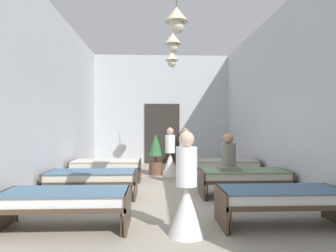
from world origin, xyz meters
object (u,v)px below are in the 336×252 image
bed_left_row_1 (92,177)px  bed_left_row_2 (106,165)px  bed_right_row_1 (244,176)px  nurse_mid_aisle (170,158)px  bed_right_row_2 (224,164)px  patient_seated_primary (228,157)px  bed_left_row_0 (65,200)px  bed_right_row_0 (280,197)px  nurse_near_aisle (185,164)px  nurse_far_aisle (187,198)px  potted_plant (156,152)px

bed_left_row_1 → bed_left_row_2: size_ratio=1.00×
bed_right_row_1 → nurse_mid_aisle: nurse_mid_aisle is taller
bed_right_row_2 → patient_seated_primary: bearing=-100.3°
bed_right_row_1 → bed_left_row_0: bearing=-149.9°
bed_right_row_0 → bed_left_row_2: (-3.28, 3.80, 0.00)m
bed_left_row_0 → bed_left_row_2: bearing=90.0°
bed_right_row_0 → nurse_mid_aisle: nurse_mid_aisle is taller
nurse_near_aisle → patient_seated_primary: size_ratio=1.86×
bed_left_row_2 → nurse_far_aisle: nurse_far_aisle is taller
nurse_mid_aisle → nurse_far_aisle: bearing=56.0°
bed_left_row_1 → nurse_near_aisle: bearing=30.9°
nurse_far_aisle → patient_seated_primary: size_ratio=1.86×
bed_left_row_2 → potted_plant: bearing=35.5°
patient_seated_primary → potted_plant: bearing=118.3°
bed_left_row_2 → bed_left_row_0: bearing=-90.0°
potted_plant → bed_right_row_0: bearing=-68.2°
nurse_mid_aisle → nurse_far_aisle: 4.92m
bed_right_row_2 → nurse_mid_aisle: size_ratio=1.28×
bed_left_row_2 → patient_seated_primary: bearing=-33.4°
bed_left_row_0 → bed_right_row_0: 3.28m
bed_left_row_1 → nurse_near_aisle: 2.49m
bed_left_row_2 → patient_seated_primary: 3.54m
bed_right_row_0 → patient_seated_primary: size_ratio=2.37×
nurse_far_aisle → bed_right_row_2: bearing=-125.0°
bed_right_row_2 → nurse_mid_aisle: (-1.47, 0.77, 0.09)m
bed_left_row_2 → bed_right_row_2: bearing=0.0°
bed_left_row_0 → bed_left_row_1: size_ratio=1.00×
bed_right_row_2 → bed_left_row_1: bearing=-149.9°
nurse_near_aisle → nurse_mid_aisle: bearing=-132.9°
bed_right_row_0 → bed_right_row_2: 3.80m
bed_left_row_2 → potted_plant: (1.37, 0.98, 0.28)m
bed_right_row_0 → patient_seated_primary: (-0.35, 1.87, 0.43)m
nurse_near_aisle → nurse_far_aisle: same height
nurse_far_aisle → patient_seated_primary: bearing=-132.5°
bed_left_row_0 → bed_right_row_0: (3.28, 0.00, 0.00)m
nurse_far_aisle → patient_seated_primary: nurse_far_aisle is taller
bed_right_row_1 → nurse_near_aisle: (-1.15, 1.28, 0.09)m
nurse_mid_aisle → potted_plant: (-0.44, 0.21, 0.19)m
nurse_far_aisle → potted_plant: nurse_far_aisle is taller
bed_right_row_2 → nurse_mid_aisle: 1.66m
bed_left_row_0 → potted_plant: potted_plant is taller
bed_left_row_1 → nurse_near_aisle: nurse_near_aisle is taller
bed_right_row_1 → potted_plant: (-1.91, 2.88, 0.28)m
bed_right_row_2 → nurse_near_aisle: bearing=-151.6°
bed_right_row_0 → bed_left_row_2: bearing=130.8°
nurse_mid_aisle → nurse_far_aisle: size_ratio=1.00×
bed_right_row_0 → nurse_far_aisle: 1.54m
bed_left_row_1 → potted_plant: 3.20m
bed_right_row_1 → patient_seated_primary: patient_seated_primary is taller
nurse_near_aisle → patient_seated_primary: (0.80, -1.31, 0.34)m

